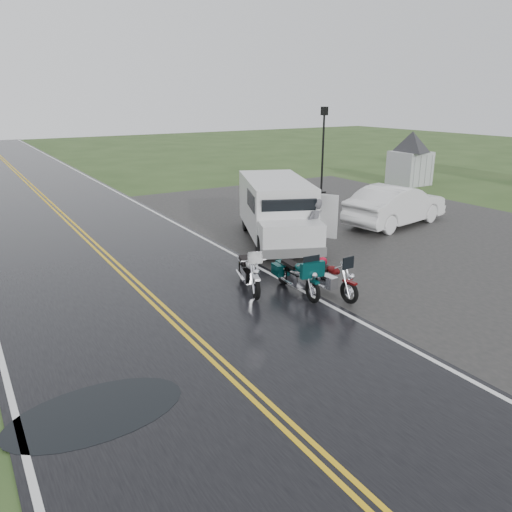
{
  "coord_description": "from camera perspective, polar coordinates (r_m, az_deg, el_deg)",
  "views": [
    {
      "loc": [
        -4.1,
        -9.22,
        5.26
      ],
      "look_at": [
        2.8,
        2.0,
        1.0
      ],
      "focal_mm": 35.0,
      "sensor_mm": 36.0,
      "label": 1
    }
  ],
  "objects": [
    {
      "name": "sedan_white",
      "position": [
        21.82,
        15.7,
        5.56
      ],
      "size": [
        5.31,
        2.58,
        1.68
      ],
      "primitive_type": "imported",
      "rotation": [
        0.0,
        0.0,
        1.74
      ],
      "color": "silver",
      "rests_on": "ground"
    },
    {
      "name": "motorcycle_red",
      "position": [
        13.13,
        10.66,
        -3.1
      ],
      "size": [
        0.89,
        2.14,
        1.24
      ],
      "primitive_type": null,
      "rotation": [
        0.0,
        0.0,
        0.06
      ],
      "color": "#50090A",
      "rests_on": "ground"
    },
    {
      "name": "person_at_van",
      "position": [
        16.92,
        6.72,
        3.18
      ],
      "size": [
        0.82,
        0.64,
        1.98
      ],
      "primitive_type": "imported",
      "rotation": [
        0.0,
        0.0,
        3.4
      ],
      "color": "#4C4C51",
      "rests_on": "ground"
    },
    {
      "name": "lamp_post_far_right",
      "position": [
        28.17,
        7.65,
        11.87
      ],
      "size": [
        0.41,
        0.41,
        4.73
      ],
      "primitive_type": null,
      "color": "black",
      "rests_on": "ground"
    },
    {
      "name": "motorcycle_teal",
      "position": [
        13.04,
        6.54,
        -2.98
      ],
      "size": [
        0.97,
        2.21,
        1.27
      ],
      "primitive_type": null,
      "rotation": [
        0.0,
        0.0,
        -0.09
      ],
      "color": "#043232",
      "rests_on": "ground"
    },
    {
      "name": "ground",
      "position": [
        11.38,
        -6.85,
        -9.75
      ],
      "size": [
        120.0,
        120.0,
        0.0
      ],
      "primitive_type": "plane",
      "color": "#2D471E",
      "rests_on": "ground"
    },
    {
      "name": "motorcycle_silver",
      "position": [
        13.15,
        -0.01,
        -2.62
      ],
      "size": [
        1.42,
        2.33,
        1.29
      ],
      "primitive_type": null,
      "rotation": [
        0.0,
        0.0,
        -0.31
      ],
      "color": "#A7A8AF",
      "rests_on": "ground"
    },
    {
      "name": "visitor_center",
      "position": [
        32.24,
        17.37,
        12.04
      ],
      "size": [
        16.0,
        10.0,
        4.8
      ],
      "primitive_type": null,
      "color": "#A8AAAD",
      "rests_on": "ground"
    },
    {
      "name": "road",
      "position": [
        20.34,
        -18.87,
        2.01
      ],
      "size": [
        8.0,
        100.0,
        0.04
      ],
      "primitive_type": "cube",
      "color": "black",
      "rests_on": "ground"
    },
    {
      "name": "van_white",
      "position": [
        16.42,
        0.62,
        3.54
      ],
      "size": [
        4.42,
        6.41,
        2.36
      ],
      "primitive_type": null,
      "rotation": [
        0.0,
        0.0,
        -0.4
      ],
      "color": "silver",
      "rests_on": "ground"
    },
    {
      "name": "parking_pad",
      "position": [
        21.39,
        14.68,
        3.13
      ],
      "size": [
        14.0,
        24.0,
        0.03
      ],
      "primitive_type": "cube",
      "color": "black",
      "rests_on": "ground"
    }
  ]
}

